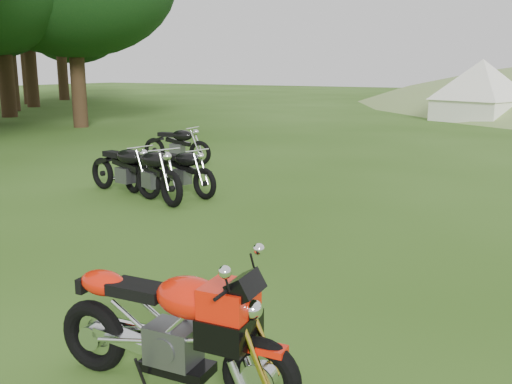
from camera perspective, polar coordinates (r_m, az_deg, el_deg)
The scene contains 8 objects.
ground at distance 5.95m, azimuth -2.04°, elevation -10.05°, with size 120.00×120.00×0.00m, color #25460F.
treeline at distance 30.30m, azimuth -19.31°, elevation 7.40°, with size 28.00×32.00×14.00m, color black, non-canonical shape.
sport_motorcycle at distance 4.11m, azimuth -8.57°, elevation -12.39°, with size 1.86×0.47×1.12m, color red, non-canonical shape.
vintage_moto_a at distance 10.59m, azimuth -13.05°, elevation 2.40°, with size 1.87×0.43×0.99m, color black, non-canonical shape.
vintage_moto_b at distance 10.40m, azimuth -7.48°, elevation 2.26°, with size 1.76×0.41×0.92m, color black, non-canonical shape.
vintage_moto_c at distance 10.02m, azimuth -10.49°, elevation 2.05°, with size 1.94×0.45×1.02m, color black, non-canonical shape.
vintage_moto_d at distance 13.80m, azimuth -7.95°, elevation 4.80°, with size 1.81×0.42×0.95m, color black, non-canonical shape.
tent_left at distance 26.42m, azimuth 21.56°, elevation 9.45°, with size 3.02×3.02×2.62m, color white, non-canonical shape.
Camera 1 is at (2.95, -4.65, 2.27)m, focal length 40.00 mm.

